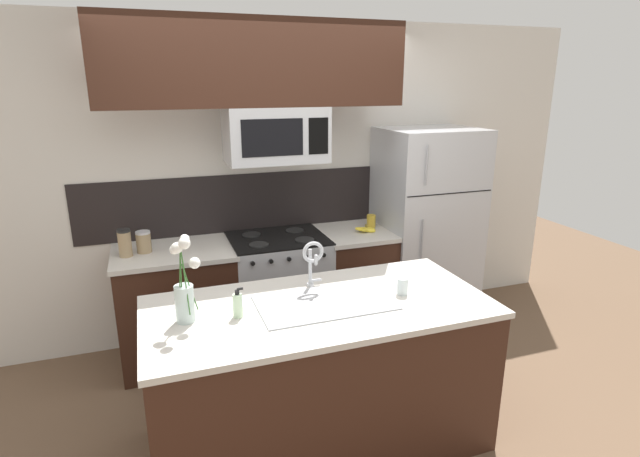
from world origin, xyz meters
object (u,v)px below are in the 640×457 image
(refrigerator, at_px, (424,227))
(flower_vase, at_px, (185,292))
(storage_jar_medium, at_px, (144,242))
(banana_bunch, at_px, (366,229))
(coffee_tin, at_px, (371,221))
(sink_faucet, at_px, (312,258))
(drinking_glass, at_px, (403,286))
(stove_range, at_px, (279,291))
(dish_soap_bottle, at_px, (238,305))
(microwave, at_px, (276,135))
(storage_jar_tall, at_px, (125,243))

(refrigerator, distance_m, flower_vase, 2.50)
(storage_jar_medium, distance_m, banana_bunch, 1.75)
(refrigerator, relative_size, coffee_tin, 15.81)
(sink_faucet, xyz_separation_m, drinking_glass, (0.47, -0.25, -0.15))
(stove_range, xyz_separation_m, banana_bunch, (0.75, -0.06, 0.47))
(dish_soap_bottle, distance_m, flower_vase, 0.28)
(banana_bunch, bearing_deg, drinking_glass, -104.86)
(banana_bunch, distance_m, drinking_glass, 1.27)
(stove_range, xyz_separation_m, sink_faucet, (-0.05, -1.03, 0.65))
(dish_soap_bottle, bearing_deg, microwave, 66.01)
(dish_soap_bottle, bearing_deg, drinking_glass, -1.75)
(stove_range, relative_size, storage_jar_medium, 5.83)
(refrigerator, relative_size, banana_bunch, 9.14)
(storage_jar_medium, xyz_separation_m, drinking_glass, (1.43, -1.30, -0.03))
(storage_jar_medium, bearing_deg, sink_faucet, -47.80)
(coffee_tin, bearing_deg, stove_range, -176.60)
(refrigerator, xyz_separation_m, coffee_tin, (-0.51, 0.03, 0.10))
(storage_jar_tall, bearing_deg, coffee_tin, 2.42)
(banana_bunch, xyz_separation_m, coffee_tin, (0.10, 0.11, 0.03))
(sink_faucet, bearing_deg, refrigerator, 36.86)
(stove_range, relative_size, microwave, 1.25)
(storage_jar_medium, height_order, drinking_glass, storage_jar_medium)
(flower_vase, bearing_deg, storage_jar_tall, 105.16)
(dish_soap_bottle, bearing_deg, banana_bunch, 42.69)
(banana_bunch, bearing_deg, flower_vase, -143.46)
(microwave, xyz_separation_m, storage_jar_tall, (-1.13, -0.01, -0.72))
(storage_jar_tall, xyz_separation_m, sink_faucet, (1.08, -1.00, 0.10))
(refrigerator, xyz_separation_m, banana_bunch, (-0.60, -0.08, 0.06))
(microwave, height_order, refrigerator, microwave)
(stove_range, distance_m, storage_jar_medium, 1.14)
(stove_range, height_order, flower_vase, flower_vase)
(storage_jar_medium, xyz_separation_m, banana_bunch, (1.75, -0.08, -0.06))
(stove_range, relative_size, flower_vase, 1.95)
(drinking_glass, bearing_deg, microwave, 108.39)
(storage_jar_medium, bearing_deg, flower_vase, -81.06)
(storage_jar_medium, relative_size, sink_faucet, 0.52)
(coffee_tin, relative_size, flower_vase, 0.23)
(stove_range, bearing_deg, sink_faucet, -93.00)
(stove_range, xyz_separation_m, coffee_tin, (0.84, 0.05, 0.50))
(refrigerator, height_order, storage_jar_medium, refrigerator)
(stove_range, height_order, drinking_glass, drinking_glass)
(refrigerator, xyz_separation_m, dish_soap_bottle, (-1.90, -1.28, 0.11))
(storage_jar_tall, distance_m, sink_faucet, 1.47)
(refrigerator, height_order, flower_vase, refrigerator)
(stove_range, xyz_separation_m, refrigerator, (1.35, 0.02, 0.41))
(microwave, height_order, coffee_tin, microwave)
(banana_bunch, distance_m, sink_faucet, 1.27)
(microwave, relative_size, storage_jar_medium, 4.67)
(refrigerator, relative_size, dish_soap_bottle, 10.54)
(coffee_tin, distance_m, dish_soap_bottle, 1.91)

